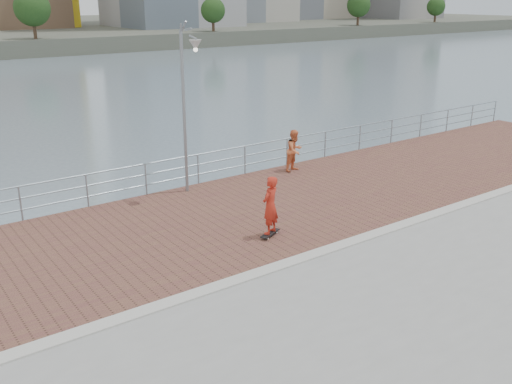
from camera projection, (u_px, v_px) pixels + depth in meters
water at (299, 327)px, 15.43m from camera, size 400.00×400.00×0.00m
brick_lane at (226, 218)px, 17.53m from camera, size 40.00×6.80×0.02m
curb at (301, 259)px, 14.76m from camera, size 40.00×0.40×0.06m
guardrail at (172, 170)px, 19.91m from camera, size 39.06×0.06×1.13m
street_lamp at (189, 81)px, 18.33m from camera, size 0.40×1.16×5.48m
skateboard at (270, 233)px, 16.17m from camera, size 0.82×0.52×0.09m
skateboarder at (270, 205)px, 15.89m from camera, size 0.72×0.62×1.68m
bystander at (295, 150)px, 21.94m from camera, size 0.91×0.78×1.62m
shoreline_trees at (55, 11)px, 82.45m from camera, size 169.29×5.06×6.75m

